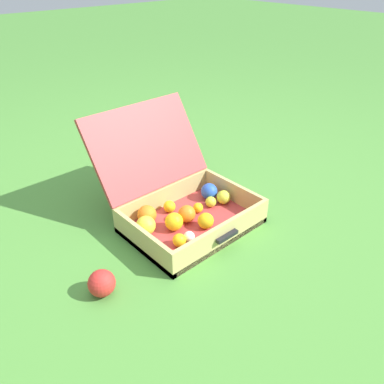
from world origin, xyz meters
The scene contains 3 objects.
ground_plane centered at (0.00, 0.00, 0.00)m, with size 16.00×16.00×0.00m, color #4C8C38.
open_suitcase centered at (-0.03, 0.05, 0.10)m, with size 0.55×0.64×0.45m.
stray_ball_on_grass centered at (-0.52, -0.12, 0.05)m, with size 0.10×0.10×0.10m, color red.
Camera 1 is at (-0.94, -1.05, 1.02)m, focal length 36.13 mm.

